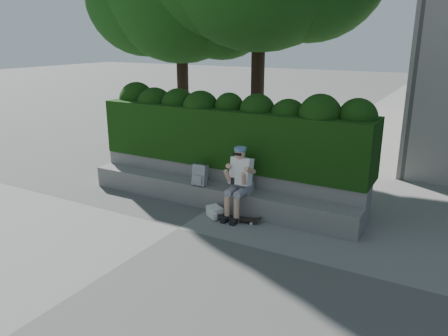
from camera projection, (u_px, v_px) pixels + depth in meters
The scene contains 8 objects.
ground at pixel (178, 228), 7.99m from camera, with size 80.00×80.00×0.00m, color slate.
bench_ledge at pixel (213, 196), 8.97m from camera, with size 6.00×0.45×0.45m, color gray.
planter_wall at pixel (224, 183), 9.32m from camera, with size 6.00×0.50×0.75m, color gray.
hedge at pixel (230, 136), 9.23m from camera, with size 6.00×1.00×1.20m, color black.
person at pixel (240, 179), 8.33m from camera, with size 0.40×0.76×1.38m.
skateboard at pixel (239, 219), 8.26m from camera, with size 0.74×0.34×0.08m.
backpack_plaid at pixel (200, 175), 8.88m from camera, with size 0.29×0.15×0.43m, color #ACADB1.
backpack_ground at pixel (215, 212), 8.48m from camera, with size 0.31×0.22×0.20m, color white.
Camera 1 is at (4.34, -5.97, 3.37)m, focal length 35.00 mm.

